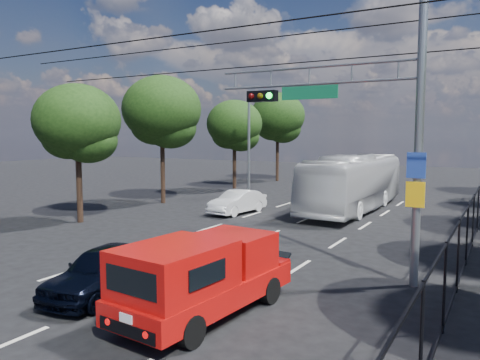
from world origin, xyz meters
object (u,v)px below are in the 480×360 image
Objects in this scene: red_pickup at (204,274)px; white_van at (237,202)px; navy_hatchback at (105,270)px; signal_mast at (375,99)px; white_bus at (354,183)px.

red_pickup reaches higher than white_van.
white_van is (-3.39, 12.81, -0.04)m from navy_hatchback.
white_bus is (-4.07, 12.12, -3.69)m from signal_mast.
signal_mast is 13.01m from white_van.
red_pickup is (-2.65, -4.74, -4.24)m from signal_mast.
signal_mast is at bearing -34.08° from white_van.
signal_mast is at bearing 31.95° from navy_hatchback.
navy_hatchback is 13.25m from white_van.
white_van is at bearing 117.12° from red_pickup.
signal_mast reaches higher than white_bus.
signal_mast is 8.81m from navy_hatchback.
red_pickup is at bearing -6.53° from navy_hatchback.
red_pickup is 14.31m from white_van.
signal_mast is 6.89m from red_pickup.
navy_hatchback is at bearing -94.94° from white_bus.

